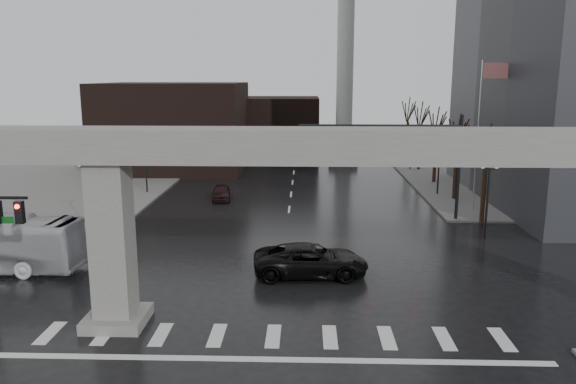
% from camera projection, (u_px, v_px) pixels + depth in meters
% --- Properties ---
extents(ground, '(160.00, 160.00, 0.00)m').
position_uv_depth(ground, '(275.00, 326.00, 24.74)').
color(ground, black).
rests_on(ground, ground).
extents(sidewalk_ne, '(28.00, 36.00, 0.15)m').
position_uv_depth(sidewalk_ne, '(539.00, 179.00, 59.16)').
color(sidewalk_ne, '#615F5C').
rests_on(sidewalk_ne, ground).
extents(sidewalk_nw, '(28.00, 36.00, 0.15)m').
position_uv_depth(sidewalk_nw, '(53.00, 177.00, 60.75)').
color(sidewalk_nw, '#615F5C').
rests_on(sidewalk_nw, ground).
extents(elevated_guideway, '(48.00, 2.60, 8.70)m').
position_uv_depth(elevated_guideway, '(304.00, 172.00, 23.30)').
color(elevated_guideway, gray).
rests_on(elevated_guideway, ground).
extents(building_far_left, '(16.00, 14.00, 10.00)m').
position_uv_depth(building_far_left, '(174.00, 127.00, 65.25)').
color(building_far_left, black).
rests_on(building_far_left, ground).
extents(building_far_mid, '(10.00, 10.00, 8.00)m').
position_uv_depth(building_far_mid, '(281.00, 128.00, 74.87)').
color(building_far_mid, black).
rests_on(building_far_mid, ground).
extents(smokestack, '(3.60, 3.60, 30.00)m').
position_uv_depth(smokestack, '(345.00, 54.00, 66.85)').
color(smokestack, '#B9B9B5').
rests_on(smokestack, ground).
extents(signal_mast_arm, '(12.12, 0.43, 8.00)m').
position_uv_depth(signal_mast_arm, '(409.00, 144.00, 41.67)').
color(signal_mast_arm, black).
rests_on(signal_mast_arm, ground).
extents(flagpole_assembly, '(2.06, 0.12, 12.00)m').
position_uv_depth(flagpole_assembly, '(483.00, 118.00, 44.27)').
color(flagpole_assembly, silver).
rests_on(flagpole_assembly, ground).
extents(lamp_right_0, '(1.22, 0.32, 5.11)m').
position_uv_depth(lamp_right_0, '(488.00, 188.00, 37.32)').
color(lamp_right_0, black).
rests_on(lamp_right_0, ground).
extents(lamp_right_1, '(1.22, 0.32, 5.11)m').
position_uv_depth(lamp_right_1, '(439.00, 158.00, 51.02)').
color(lamp_right_1, black).
rests_on(lamp_right_1, ground).
extents(lamp_right_2, '(1.22, 0.32, 5.11)m').
position_uv_depth(lamp_right_2, '(411.00, 140.00, 64.72)').
color(lamp_right_2, black).
rests_on(lamp_right_2, ground).
extents(lamp_left_0, '(1.22, 0.32, 5.11)m').
position_uv_depth(lamp_left_0, '(88.00, 186.00, 38.15)').
color(lamp_left_0, black).
rests_on(lamp_left_0, ground).
extents(lamp_left_1, '(1.22, 0.32, 5.11)m').
position_uv_depth(lamp_left_1, '(145.00, 157.00, 51.85)').
color(lamp_left_1, black).
rests_on(lamp_left_1, ground).
extents(lamp_left_2, '(1.22, 0.32, 5.11)m').
position_uv_depth(lamp_left_2, '(179.00, 140.00, 65.55)').
color(lamp_left_2, black).
rests_on(lamp_left_2, ground).
extents(tree_right_0, '(1.09, 1.58, 7.50)m').
position_uv_depth(tree_right_0, '(484.00, 187.00, 41.36)').
color(tree_right_0, black).
rests_on(tree_right_0, ground).
extents(tree_right_1, '(1.09, 1.61, 7.67)m').
position_uv_depth(tree_right_1, '(456.00, 168.00, 49.17)').
color(tree_right_1, black).
rests_on(tree_right_1, ground).
extents(tree_right_2, '(1.10, 1.63, 7.85)m').
position_uv_depth(tree_right_2, '(435.00, 155.00, 56.99)').
color(tree_right_2, black).
rests_on(tree_right_2, ground).
extents(tree_right_3, '(1.11, 1.66, 8.02)m').
position_uv_depth(tree_right_3, '(420.00, 145.00, 64.80)').
color(tree_right_3, black).
rests_on(tree_right_3, ground).
extents(tree_right_4, '(1.12, 1.69, 8.19)m').
position_uv_depth(tree_right_4, '(408.00, 137.00, 72.62)').
color(tree_right_4, black).
rests_on(tree_right_4, ground).
extents(pickup_truck, '(6.39, 3.17, 1.74)m').
position_uv_depth(pickup_truck, '(311.00, 260.00, 30.80)').
color(pickup_truck, black).
rests_on(pickup_truck, ground).
extents(far_car, '(2.02, 4.06, 1.33)m').
position_uv_depth(far_car, '(221.00, 192.00, 49.77)').
color(far_car, black).
rests_on(far_car, ground).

